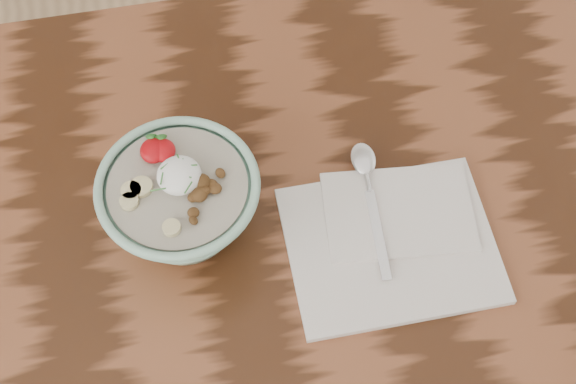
# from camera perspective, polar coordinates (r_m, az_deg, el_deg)

# --- Properties ---
(table) EXTENTS (1.60, 0.90, 0.75)m
(table) POSITION_cam_1_polar(r_m,az_deg,el_deg) (1.06, -3.02, -7.66)
(table) COLOR #361C0D
(table) RESTS_ON ground
(breakfast_bowl) EXTENTS (0.19, 0.19, 0.13)m
(breakfast_bowl) POSITION_cam_1_polar(r_m,az_deg,el_deg) (0.95, -7.61, -0.72)
(breakfast_bowl) COLOR #8CBDA5
(breakfast_bowl) RESTS_ON table
(napkin) EXTENTS (0.25, 0.21, 0.02)m
(napkin) POSITION_cam_1_polar(r_m,az_deg,el_deg) (0.99, 7.43, -3.25)
(napkin) COLOR silver
(napkin) RESTS_ON table
(spoon) EXTENTS (0.04, 0.19, 0.01)m
(spoon) POSITION_cam_1_polar(r_m,az_deg,el_deg) (1.01, 5.63, 1.07)
(spoon) COLOR silver
(spoon) RESTS_ON napkin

